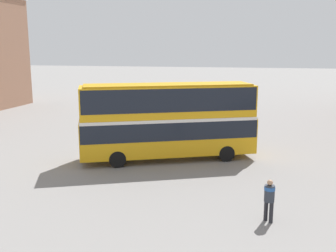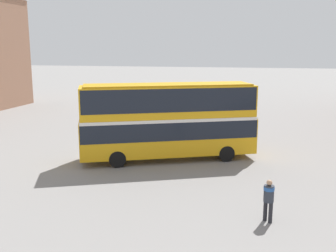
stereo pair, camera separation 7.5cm
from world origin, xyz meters
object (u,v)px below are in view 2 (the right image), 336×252
at_px(parked_car_kerb_near, 218,107).
at_px(parked_car_kerb_far, 181,113).
at_px(double_decker_bus, 168,117).
at_px(pedestrian_foreground, 269,196).

bearing_deg(parked_car_kerb_near, parked_car_kerb_far, 51.16).
bearing_deg(parked_car_kerb_far, double_decker_bus, -72.21).
bearing_deg(parked_car_kerb_near, double_decker_bus, 81.96).
xyz_separation_m(pedestrian_foreground, parked_car_kerb_near, (-4.71, 25.90, -0.35)).
distance_m(parked_car_kerb_near, parked_car_kerb_far, 5.48).
bearing_deg(parked_car_kerb_near, pedestrian_foreground, 96.38).
distance_m(double_decker_bus, parked_car_kerb_far, 13.70).
height_order(double_decker_bus, pedestrian_foreground, double_decker_bus).
xyz_separation_m(double_decker_bus, parked_car_kerb_near, (1.29, 17.93, -1.99)).
xyz_separation_m(parked_car_kerb_near, parked_car_kerb_far, (-3.14, -4.50, 0.02)).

